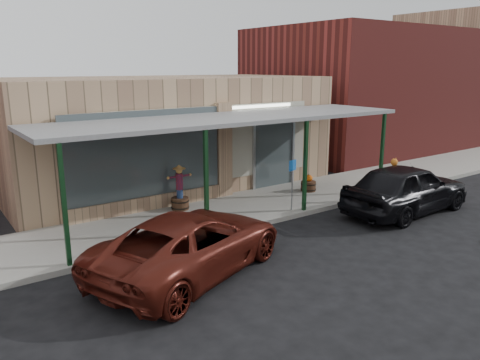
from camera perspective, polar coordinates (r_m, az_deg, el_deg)
ground at (r=12.44m, az=8.44°, el=-8.15°), size 120.00×120.00×0.00m
sidewalk at (r=15.05m, az=-1.06°, el=-3.79°), size 40.00×3.20×0.15m
storefront at (r=18.47m, az=-9.14°, el=5.74°), size 12.00×6.25×4.20m
awning at (r=14.41m, az=-1.02°, el=7.38°), size 12.00×3.00×3.04m
block_buildings_near at (r=20.18m, az=-5.47°, el=11.28°), size 61.00×8.00×8.00m
barrel_scarecrow at (r=14.97m, az=-7.35°, el=-1.74°), size 0.86×0.70×1.45m
barrel_pumpkin at (r=17.27m, az=8.34°, el=-0.58°), size 0.56×0.56×0.64m
handicap_sign at (r=14.73m, az=6.39°, el=0.24°), size 0.33×0.09×1.61m
parked_sedan at (r=15.81m, az=19.62°, el=-0.95°), size 4.83×2.06×1.63m
car_maroon at (r=10.72m, az=-6.03°, el=-7.67°), size 5.59×4.05×1.41m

